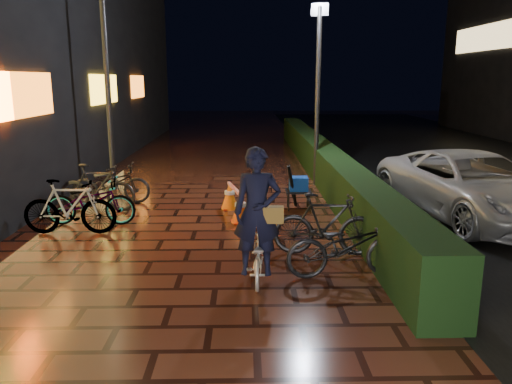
{
  "coord_description": "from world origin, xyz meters",
  "views": [
    {
      "loc": [
        0.99,
        -7.18,
        2.92
      ],
      "look_at": [
        1.17,
        0.81,
        1.1
      ],
      "focal_mm": 35.0,
      "sensor_mm": 36.0,
      "label": 1
    }
  ],
  "objects_px": {
    "van": "(472,186)",
    "cart_assembly": "(298,186)",
    "cyclist": "(257,232)",
    "traffic_barrier": "(235,201)"
  },
  "relations": [
    {
      "from": "van",
      "to": "cart_assembly",
      "type": "distance_m",
      "value": 3.72
    },
    {
      "from": "cyclist",
      "to": "traffic_barrier",
      "type": "bearing_deg",
      "value": 96.39
    },
    {
      "from": "van",
      "to": "cart_assembly",
      "type": "height_order",
      "value": "van"
    },
    {
      "from": "cyclist",
      "to": "traffic_barrier",
      "type": "relative_size",
      "value": 1.3
    },
    {
      "from": "van",
      "to": "traffic_barrier",
      "type": "relative_size",
      "value": 3.29
    },
    {
      "from": "cyclist",
      "to": "traffic_barrier",
      "type": "height_order",
      "value": "cyclist"
    },
    {
      "from": "cyclist",
      "to": "cart_assembly",
      "type": "xyz_separation_m",
      "value": [
        1.02,
        4.1,
        -0.19
      ]
    },
    {
      "from": "cyclist",
      "to": "cart_assembly",
      "type": "height_order",
      "value": "cyclist"
    },
    {
      "from": "van",
      "to": "cart_assembly",
      "type": "xyz_separation_m",
      "value": [
        -3.62,
        0.81,
        -0.16
      ]
    },
    {
      "from": "traffic_barrier",
      "to": "cart_assembly",
      "type": "xyz_separation_m",
      "value": [
        1.43,
        0.49,
        0.24
      ]
    }
  ]
}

